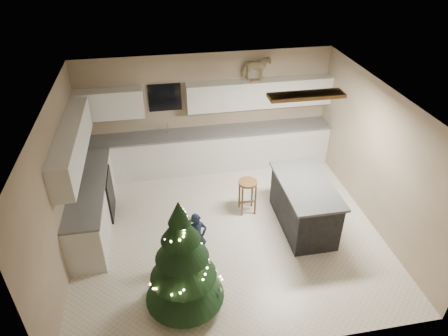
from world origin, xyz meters
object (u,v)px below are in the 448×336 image
Objects in this scene: island at (304,204)px; rocking_horse at (256,68)px; bar_stool at (248,189)px; toddler at (198,237)px; christmas_tree at (183,266)px.

island is 2.84× the size of rocking_horse.
bar_stool is 2.60m from rocking_horse.
island is at bearing -32.70° from bar_stool.
toddler is 3.84m from rocking_horse.
rocking_horse is at bearing 45.76° from toddler.
island is 3.05m from rocking_horse.
bar_stool is (-0.93, 0.60, 0.05)m from island.
bar_stool is 0.76× the size of toddler.
christmas_tree reaches higher than island.
rocking_horse reaches higher than island.
christmas_tree is 2.11× the size of toddler.
christmas_tree is at bearing 150.01° from rocking_horse.
bar_stool is at bearing 54.70° from christmas_tree.
island is at bearing -174.19° from rocking_horse.
island is at bearing -0.78° from toddler.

